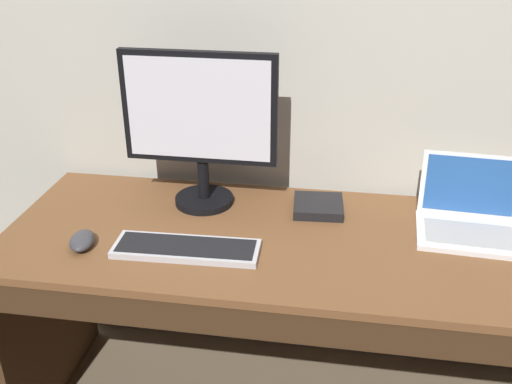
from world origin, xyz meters
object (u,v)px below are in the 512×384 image
Objects in this scene: wired_keyboard at (186,249)px; external_drive_box at (318,206)px; external_monitor at (200,124)px; computer_mouse at (82,241)px; laptop_white at (469,221)px.

wired_keyboard is 2.67× the size of external_drive_box.
external_monitor is 4.39× the size of computer_mouse.
external_monitor reaches higher than wired_keyboard.
external_monitor is at bearing -177.52° from external_drive_box.
wired_keyboard is 0.30m from computer_mouse.
laptop_white is 2.01× the size of external_drive_box.
external_drive_box is at bearing 171.78° from laptop_white.
wired_keyboard is (0.02, -0.29, -0.27)m from external_monitor.
external_monitor is 0.40m from wired_keyboard.
external_monitor reaches higher than computer_mouse.
laptop_white is at bearing -3.40° from external_monitor.
computer_mouse reaches higher than external_drive_box.
laptop_white reaches higher than external_drive_box.
external_monitor is at bearing 94.09° from wired_keyboard.
computer_mouse is at bearing -153.71° from external_drive_box.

